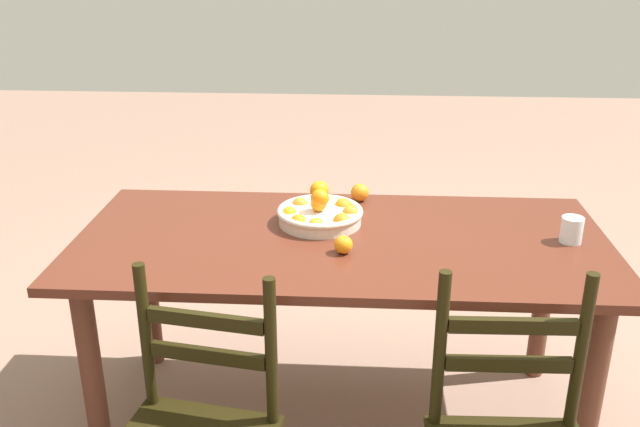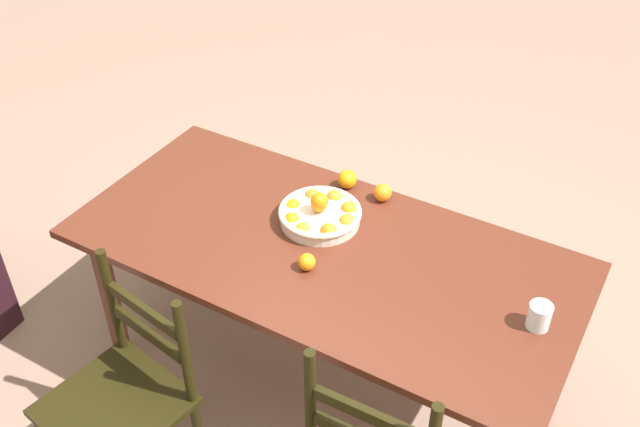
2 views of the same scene
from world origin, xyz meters
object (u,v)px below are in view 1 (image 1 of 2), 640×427
(orange_loose_2, at_px, (319,190))
(orange_loose_0, at_px, (360,192))
(orange_loose_1, at_px, (343,245))
(dining_table, at_px, (341,264))
(fruit_bowl, at_px, (320,214))
(drinking_glass, at_px, (572,230))

(orange_loose_2, bearing_deg, orange_loose_0, 177.54)
(orange_loose_1, height_order, orange_loose_2, orange_loose_2)
(orange_loose_1, bearing_deg, orange_loose_0, -95.87)
(dining_table, bearing_deg, fruit_bowl, -56.36)
(fruit_bowl, distance_m, orange_loose_1, 0.28)
(fruit_bowl, distance_m, drinking_glass, 0.90)
(fruit_bowl, relative_size, orange_loose_2, 4.17)
(dining_table, distance_m, orange_loose_2, 0.42)
(orange_loose_2, bearing_deg, fruit_bowl, 94.48)
(drinking_glass, bearing_deg, orange_loose_0, -25.95)
(orange_loose_2, xyz_separation_m, drinking_glass, (-0.92, 0.37, 0.01))
(orange_loose_2, bearing_deg, dining_table, 105.17)
(orange_loose_0, bearing_deg, drinking_glass, 154.05)
(orange_loose_2, distance_m, drinking_glass, 0.99)
(fruit_bowl, bearing_deg, orange_loose_2, -85.52)
(dining_table, xyz_separation_m, orange_loose_2, (0.10, -0.38, 0.15))
(fruit_bowl, height_order, orange_loose_2, fruit_bowl)
(drinking_glass, bearing_deg, orange_loose_1, 10.05)
(fruit_bowl, bearing_deg, dining_table, 123.64)
(fruit_bowl, bearing_deg, orange_loose_1, 109.96)
(fruit_bowl, xyz_separation_m, orange_loose_2, (0.02, -0.26, 0.00))
(dining_table, distance_m, orange_loose_0, 0.40)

